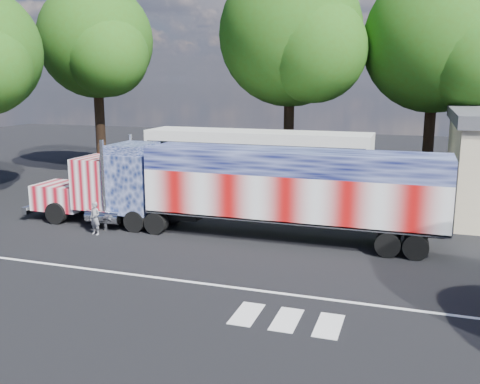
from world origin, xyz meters
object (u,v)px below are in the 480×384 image
(woman, at_px, (95,218))
(tree_ne_a, at_px, (438,41))
(tree_n_mid, at_px, (293,35))
(semi_truck, at_px, (238,187))
(coach_bus, at_px, (257,163))
(tree_nw_a, at_px, (97,41))

(woman, bearing_deg, tree_ne_a, 61.61)
(tree_n_mid, bearing_deg, semi_truck, -86.05)
(coach_bus, relative_size, woman, 8.92)
(woman, relative_size, tree_ne_a, 0.11)
(tree_n_mid, distance_m, tree_ne_a, 9.15)
(coach_bus, distance_m, tree_ne_a, 14.04)
(coach_bus, bearing_deg, tree_nw_a, 162.37)
(tree_n_mid, relative_size, tree_ne_a, 1.05)
(tree_nw_a, distance_m, tree_n_mid, 13.66)
(woman, height_order, tree_ne_a, tree_ne_a)
(tree_ne_a, bearing_deg, coach_bus, -142.63)
(tree_nw_a, relative_size, tree_n_mid, 0.93)
(coach_bus, bearing_deg, tree_ne_a, 37.37)
(woman, xyz_separation_m, tree_n_mid, (5.02, 16.09, 8.84))
(coach_bus, relative_size, tree_ne_a, 0.96)
(tree_ne_a, bearing_deg, tree_n_mid, -172.76)
(semi_truck, relative_size, tree_n_mid, 1.35)
(tree_n_mid, bearing_deg, tree_nw_a, -171.22)
(tree_nw_a, bearing_deg, tree_n_mid, 8.78)
(woman, distance_m, tree_ne_a, 23.77)
(coach_bus, bearing_deg, tree_n_mid, 84.83)
(semi_truck, distance_m, tree_nw_a, 20.14)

